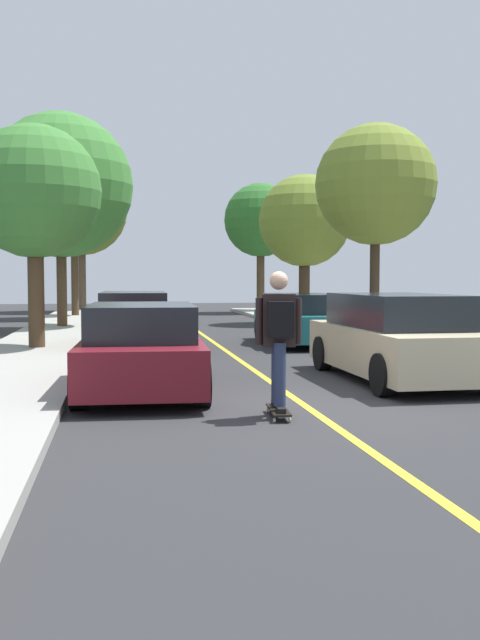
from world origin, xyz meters
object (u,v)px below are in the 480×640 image
object	(u,v)px
street_tree_left_near	(60,186)
skateboarder	(279,332)
street_tree_left_farthest	(81,210)
skateboard	(278,410)
parked_car_left_nearest	(142,349)
street_tree_left_far	(74,205)
street_tree_right_nearest	(376,185)
street_tree_right_far	(261,221)
parked_car_right_near	(301,319)
street_tree_right_near	(305,221)
parked_car_left_near	(134,321)
fire_hydrant	(368,328)
parked_car_right_nearest	(397,338)
street_tree_left_nearest	(34,193)

from	to	relation	value
street_tree_left_near	skateboarder	bearing A→B (deg)	-76.31
street_tree_left_farthest	skateboard	distance (m)	29.63
street_tree_left_near	parked_car_left_nearest	bearing A→B (deg)	-80.70
street_tree_left_far	street_tree_right_nearest	world-z (taller)	street_tree_left_far
street_tree_right_far	parked_car_right_near	bearing A→B (deg)	-97.50
street_tree_left_far	street_tree_left_farthest	size ratio (longest dim) A/B	0.90
street_tree_right_near	skateboarder	distance (m)	18.73
street_tree_right_nearest	skateboard	xyz separation A→B (m)	(-4.93, -10.15, -4.17)
parked_car_left_near	street_tree_left_near	bearing A→B (deg)	108.10
street_tree_left_farthest	street_tree_right_near	bearing A→B (deg)	-51.64
fire_hydrant	skateboard	distance (m)	9.52
street_tree_left_near	street_tree_right_near	size ratio (longest dim) A/B	1.28
parked_car_right_nearest	street_tree_left_near	xyz separation A→B (m)	(-6.56, 12.99, 4.05)
parked_car_right_near	street_tree_left_nearest	bearing A→B (deg)	-170.88
parked_car_right_near	fire_hydrant	distance (m)	1.80
street_tree_left_near	street_tree_left_farthest	world-z (taller)	street_tree_left_farthest
fire_hydrant	skateboarder	distance (m)	9.56
parked_car_right_nearest	fire_hydrant	distance (m)	5.89
street_tree_left_near	skateboarder	distance (m)	16.75
street_tree_left_farthest	skateboard	size ratio (longest dim) A/B	8.61
street_tree_right_near	street_tree_right_far	bearing A→B (deg)	90.00
parked_car_left_nearest	street_tree_right_nearest	xyz separation A→B (m)	(6.56, 7.96, 3.59)
street_tree_left_nearest	street_tree_right_far	xyz separation A→B (m)	(8.79, 18.03, 0.87)
parked_car_left_nearest	street_tree_right_near	size ratio (longest dim) A/B	0.75
fire_hydrant	parked_car_right_near	bearing A→B (deg)	147.08
street_tree_right_near	skateboard	size ratio (longest dim) A/B	6.41
parked_car_right_near	skateboarder	bearing A→B (deg)	-105.76
parked_car_right_nearest	street_tree_left_far	world-z (taller)	street_tree_left_far
street_tree_left_near	street_tree_right_far	world-z (taller)	street_tree_left_near
street_tree_left_far	street_tree_right_nearest	xyz separation A→B (m)	(8.79, -12.69, -0.59)
street_tree_right_nearest	fire_hydrant	distance (m)	4.16
skateboarder	fire_hydrant	bearing A→B (deg)	63.92
parked_car_right_near	street_tree_right_near	size ratio (longest dim) A/B	0.79
parked_car_left_nearest	parked_car_right_nearest	world-z (taller)	parked_car_right_nearest
parked_car_right_near	street_tree_left_near	xyz separation A→B (m)	(-6.56, 6.33, 4.11)
parked_car_right_near	street_tree_right_far	distance (m)	17.57
street_tree_right_nearest	street_tree_right_far	size ratio (longest dim) A/B	0.92
parked_car_left_nearest	fire_hydrant	distance (m)	8.62
parked_car_right_nearest	skateboard	bearing A→B (deg)	-133.43
parked_car_left_nearest	street_tree_left_nearest	bearing A→B (deg)	109.63
parked_car_left_nearest	fire_hydrant	xyz separation A→B (m)	(5.82, 6.35, -0.18)
fire_hydrant	street_tree_left_farthest	bearing A→B (deg)	111.56
parked_car_left_near	parked_car_right_near	bearing A→B (deg)	6.78
street_tree_left_far	parked_car_left_nearest	bearing A→B (deg)	-83.82
street_tree_left_far	skateboarder	xyz separation A→B (m)	(3.86, -22.87, -3.77)
street_tree_left_nearest	street_tree_right_nearest	bearing A→B (deg)	10.88
street_tree_left_far	street_tree_right_nearest	distance (m)	15.45
parked_car_right_nearest	fire_hydrant	world-z (taller)	parked_car_right_nearest
street_tree_left_nearest	street_tree_right_near	world-z (taller)	street_tree_right_near
parked_car_left_near	street_tree_right_nearest	size ratio (longest dim) A/B	0.75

